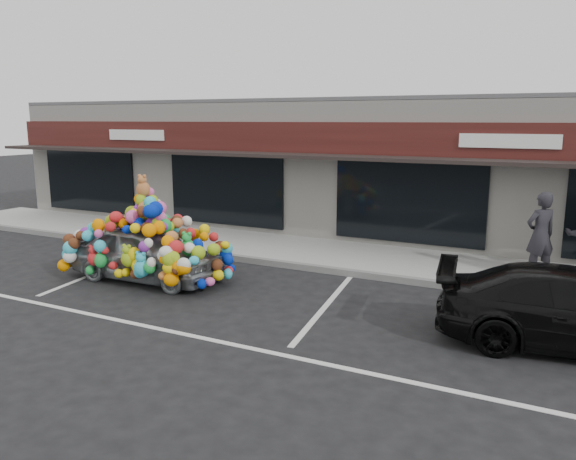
% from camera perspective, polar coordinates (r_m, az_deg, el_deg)
% --- Properties ---
extents(ground, '(90.00, 90.00, 0.00)m').
position_cam_1_polar(ground, '(12.52, -8.45, -6.04)').
color(ground, black).
rests_on(ground, ground).
extents(shop_building, '(24.00, 7.20, 4.31)m').
position_cam_1_polar(shop_building, '(19.51, 5.93, 6.68)').
color(shop_building, white).
rests_on(shop_building, ground).
extents(sidewalk, '(26.00, 3.00, 0.15)m').
position_cam_1_polar(sidewalk, '(15.81, -0.05, -1.99)').
color(sidewalk, '#989892').
rests_on(sidewalk, ground).
extents(kerb, '(26.00, 0.18, 0.16)m').
position_cam_1_polar(kerb, '(14.53, -2.75, -3.20)').
color(kerb, slate).
rests_on(kerb, ground).
extents(parking_stripe_left, '(0.73, 4.37, 0.01)m').
position_cam_1_polar(parking_stripe_left, '(14.69, -18.26, -3.89)').
color(parking_stripe_left, silver).
rests_on(parking_stripe_left, ground).
extents(parking_stripe_mid, '(0.73, 4.37, 0.01)m').
position_cam_1_polar(parking_stripe_mid, '(11.37, 3.84, -7.71)').
color(parking_stripe_mid, silver).
rests_on(parking_stripe_mid, ground).
extents(lane_line, '(14.00, 0.12, 0.01)m').
position_cam_1_polar(lane_line, '(9.66, -6.62, -11.27)').
color(lane_line, silver).
rests_on(lane_line, ground).
extents(toy_car, '(2.74, 4.04, 2.33)m').
position_cam_1_polar(toy_car, '(13.37, -14.22, -1.65)').
color(toy_car, '#AFB7BB').
rests_on(toy_car, ground).
extents(pedestrian_a, '(0.84, 0.81, 1.95)m').
position_cam_1_polar(pedestrian_a, '(13.87, 24.26, -0.44)').
color(pedestrian_a, '#24242A').
rests_on(pedestrian_a, sidewalk).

